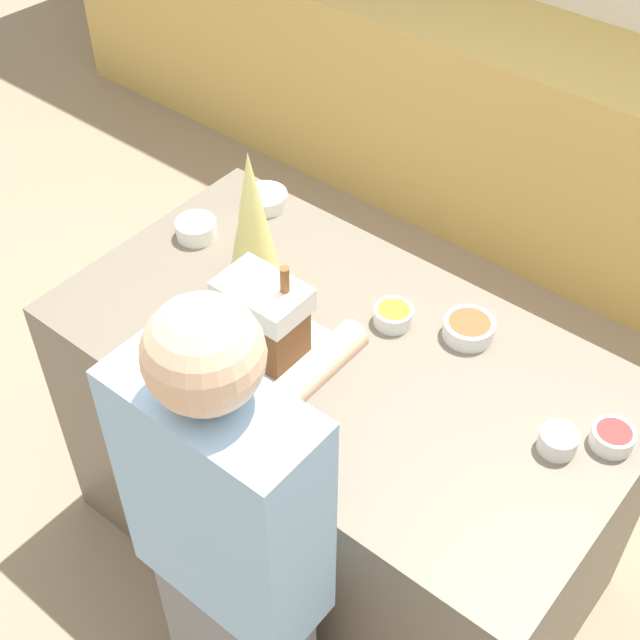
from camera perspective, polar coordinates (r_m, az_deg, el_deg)
The scene contains 13 objects.
ground_plane at distance 3.05m, azimuth 1.13°, elevation -13.91°, with size 12.00×12.00×0.00m, color gray.
back_cabinet_block at distance 3.91m, azimuth 18.47°, elevation 8.77°, with size 6.00×0.60×0.92m.
kitchen_island at distance 2.67m, azimuth 1.26°, elevation -8.71°, with size 1.55×0.86×0.92m.
baking_tray at distance 2.31m, azimuth -3.50°, elevation -1.94°, with size 0.38×0.31×0.01m.
gingerbread_house at distance 2.23m, azimuth -3.62°, elevation 0.20°, with size 0.22×0.15×0.29m.
decorative_tree at distance 2.40m, azimuth -4.39°, elevation 6.58°, with size 0.15×0.15×0.41m.
candy_bowl_near_tray_left at distance 2.20m, azimuth 18.22°, elevation -7.12°, with size 0.10×0.10×0.05m.
candy_bowl_center_rear at distance 2.16m, azimuth 15.00°, elevation -7.45°, with size 0.09×0.09×0.05m.
candy_bowl_beside_tree at distance 2.67m, azimuth -7.93°, elevation 5.84°, with size 0.12×0.12×0.05m.
candy_bowl_near_tray_right at distance 2.37m, azimuth 9.50°, elevation -0.51°, with size 0.14×0.14×0.05m.
candy_bowl_behind_tray at distance 2.77m, azimuth -3.51°, elevation 7.77°, with size 0.14×0.14×0.05m.
candy_bowl_far_left at distance 2.38m, azimuth 4.71°, elevation 0.32°, with size 0.11×0.11×0.05m.
person at distance 2.03m, azimuth -5.58°, elevation -15.44°, with size 0.43×0.53×1.63m.
Camera 1 is at (0.97, -1.28, 2.59)m, focal length 50.00 mm.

